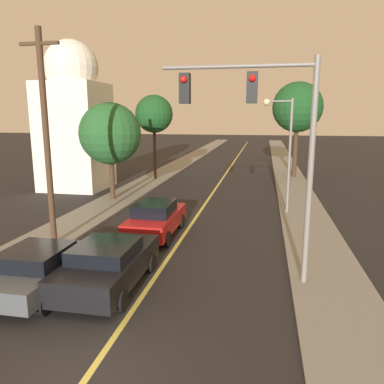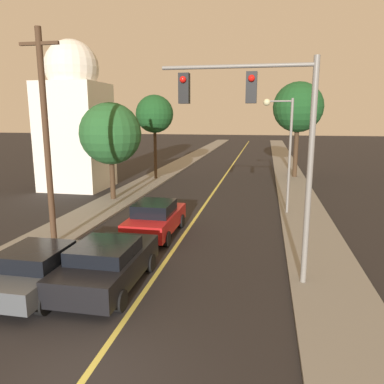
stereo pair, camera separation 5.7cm
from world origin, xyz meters
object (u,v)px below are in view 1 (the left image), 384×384
object	(u,v)px
tree_left_near	(110,134)
car_near_lane_second	(156,218)
car_outer_lane_front	(40,268)
traffic_signal_mast	(265,126)
utility_pole_left	(46,136)
streetlamp_right	(283,139)
car_near_lane_front	(108,264)
domed_building_left	(74,118)
tree_left_far	(154,114)
tree_right_near	(298,107)

from	to	relation	value
tree_left_near	car_near_lane_second	bearing A→B (deg)	-53.42
car_outer_lane_front	traffic_signal_mast	size ratio (longest dim) A/B	0.60
utility_pole_left	streetlamp_right	bearing A→B (deg)	36.80
car_near_lane_second	utility_pole_left	world-z (taller)	utility_pole_left
car_near_lane_front	car_outer_lane_front	world-z (taller)	car_near_lane_front
car_near_lane_second	domed_building_left	bearing A→B (deg)	132.21
tree_left_near	car_outer_lane_front	bearing A→B (deg)	-77.31
tree_left_far	tree_right_near	world-z (taller)	tree_right_near
car_near_lane_front	traffic_signal_mast	world-z (taller)	traffic_signal_mast
traffic_signal_mast	utility_pole_left	xyz separation A→B (m)	(-8.36, 1.86, -0.48)
tree_left_near	tree_right_near	size ratio (longest dim) A/B	0.75
tree_right_near	domed_building_left	bearing A→B (deg)	-154.13
utility_pole_left	tree_left_near	size ratio (longest dim) A/B	1.41
tree_left_far	domed_building_left	xyz separation A→B (m)	(-4.55, -4.62, -0.31)
streetlamp_right	car_near_lane_second	bearing A→B (deg)	-138.64
car_outer_lane_front	tree_left_far	world-z (taller)	tree_left_far
streetlamp_right	domed_building_left	xyz separation A→B (m)	(-14.35, 4.79, 1.01)
car_near_lane_front	utility_pole_left	bearing A→B (deg)	139.85
car_outer_lane_front	car_near_lane_front	bearing A→B (deg)	18.63
car_near_lane_front	tree_left_near	world-z (taller)	tree_left_near
streetlamp_right	tree_left_near	bearing A→B (deg)	172.30
car_near_lane_front	tree_right_near	distance (m)	24.36
car_near_lane_front	utility_pole_left	xyz separation A→B (m)	(-3.75, 3.16, 3.71)
car_near_lane_front	tree_right_near	world-z (taller)	tree_right_near
car_near_lane_front	tree_right_near	bearing A→B (deg)	72.36
car_outer_lane_front	tree_left_far	distance (m)	20.84
tree_left_near	tree_left_far	size ratio (longest dim) A/B	0.87
car_near_lane_front	tree_left_far	xyz separation A→B (m)	(-4.25, 19.54, 4.61)
car_near_lane_front	tree_left_near	bearing A→B (deg)	112.05
tree_right_near	streetlamp_right	bearing A→B (deg)	-97.49
streetlamp_right	tree_left_near	xyz separation A→B (m)	(-10.23, 1.38, 0.12)
car_outer_lane_front	tree_right_near	distance (m)	25.59
traffic_signal_mast	tree_left_near	bearing A→B (deg)	132.23
domed_building_left	car_near_lane_front	bearing A→B (deg)	-59.49
car_outer_lane_front	domed_building_left	bearing A→B (deg)	113.80
car_near_lane_second	streetlamp_right	size ratio (longest dim) A/B	0.72
traffic_signal_mast	tree_left_near	size ratio (longest dim) A/B	1.15
car_near_lane_front	tree_left_far	bearing A→B (deg)	102.26
car_outer_lane_front	tree_right_near	bearing A→B (deg)	68.61
streetlamp_right	tree_left_far	world-z (taller)	tree_left_far
streetlamp_right	tree_left_far	distance (m)	13.65
utility_pole_left	car_near_lane_second	bearing A→B (deg)	28.88
car_outer_lane_front	tree_left_near	size ratio (longest dim) A/B	0.69
car_near_lane_front	streetlamp_right	xyz separation A→B (m)	(5.56, 10.13, 3.29)
car_outer_lane_front	streetlamp_right	distance (m)	13.53
car_near_lane_second	tree_right_near	world-z (taller)	tree_right_near
tree_left_near	car_near_lane_front	bearing A→B (deg)	-67.95
domed_building_left	traffic_signal_mast	bearing A→B (deg)	-45.47
domed_building_left	car_outer_lane_front	bearing A→B (deg)	-66.20
traffic_signal_mast	streetlamp_right	xyz separation A→B (m)	(0.96, 8.83, -0.90)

